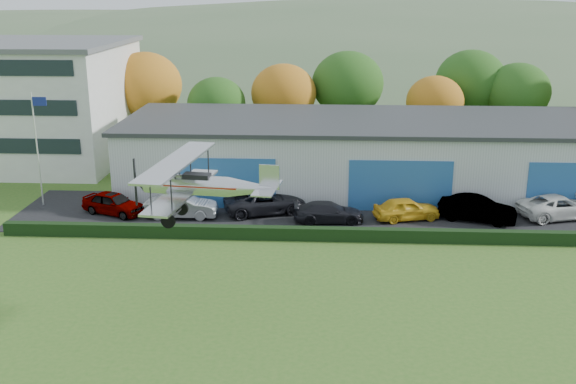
{
  "coord_description": "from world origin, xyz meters",
  "views": [
    {
      "loc": [
        -0.37,
        -21.86,
        14.68
      ],
      "look_at": [
        -2.06,
        10.61,
        4.75
      ],
      "focal_mm": 41.59,
      "sensor_mm": 36.0,
      "label": 1
    }
  ],
  "objects_px": {
    "office_block": "(8,101)",
    "car_3": "(329,212)",
    "car_1": "(181,206)",
    "car_2": "(265,202)",
    "flagpole": "(38,139)",
    "car_4": "(407,209)",
    "car_0": "(114,203)",
    "car_5": "(477,209)",
    "biplane": "(199,183)",
    "car_6": "(560,207)",
    "hangar": "(392,153)"
  },
  "relations": [
    {
      "from": "office_block",
      "to": "car_1",
      "type": "distance_m",
      "value": 24.17
    },
    {
      "from": "flagpole",
      "to": "car_1",
      "type": "height_order",
      "value": "flagpole"
    },
    {
      "from": "car_5",
      "to": "biplane",
      "type": "relative_size",
      "value": 0.63
    },
    {
      "from": "flagpole",
      "to": "car_0",
      "type": "distance_m",
      "value": 7.0
    },
    {
      "from": "car_0",
      "to": "car_2",
      "type": "xyz_separation_m",
      "value": [
        10.23,
        0.74,
        0.02
      ]
    },
    {
      "from": "car_6",
      "to": "car_0",
      "type": "bearing_deg",
      "value": 75.67
    },
    {
      "from": "hangar",
      "to": "car_0",
      "type": "xyz_separation_m",
      "value": [
        -19.38,
        -7.68,
        -1.85
      ]
    },
    {
      "from": "car_2",
      "to": "car_5",
      "type": "distance_m",
      "value": 14.04
    },
    {
      "from": "car_3",
      "to": "biplane",
      "type": "xyz_separation_m",
      "value": [
        -6.1,
        -12.35,
        5.45
      ]
    },
    {
      "from": "flagpole",
      "to": "car_4",
      "type": "bearing_deg",
      "value": -4.14
    },
    {
      "from": "car_3",
      "to": "hangar",
      "type": "bearing_deg",
      "value": -34.34
    },
    {
      "from": "car_2",
      "to": "office_block",
      "type": "bearing_deg",
      "value": 40.75
    },
    {
      "from": "car_4",
      "to": "biplane",
      "type": "relative_size",
      "value": 0.55
    },
    {
      "from": "car_5",
      "to": "car_6",
      "type": "xyz_separation_m",
      "value": [
        5.63,
        0.97,
        -0.05
      ]
    },
    {
      "from": "hangar",
      "to": "car_1",
      "type": "bearing_deg",
      "value": -151.05
    },
    {
      "from": "car_0",
      "to": "biplane",
      "type": "relative_size",
      "value": 0.56
    },
    {
      "from": "car_1",
      "to": "car_3",
      "type": "distance_m",
      "value": 9.82
    },
    {
      "from": "car_1",
      "to": "car_5",
      "type": "bearing_deg",
      "value": -90.58
    },
    {
      "from": "car_3",
      "to": "car_4",
      "type": "height_order",
      "value": "car_4"
    },
    {
      "from": "car_3",
      "to": "car_5",
      "type": "relative_size",
      "value": 0.92
    },
    {
      "from": "hangar",
      "to": "car_2",
      "type": "relative_size",
      "value": 7.3
    },
    {
      "from": "car_3",
      "to": "car_5",
      "type": "bearing_deg",
      "value": -90.71
    },
    {
      "from": "hangar",
      "to": "car_5",
      "type": "xyz_separation_m",
      "value": [
        4.86,
        -7.86,
        -1.79
      ]
    },
    {
      "from": "car_3",
      "to": "car_4",
      "type": "distance_m",
      "value": 5.19
    },
    {
      "from": "car_4",
      "to": "car_0",
      "type": "bearing_deg",
      "value": 75.02
    },
    {
      "from": "office_block",
      "to": "car_2",
      "type": "xyz_separation_m",
      "value": [
        23.85,
        -13.96,
        -4.39
      ]
    },
    {
      "from": "car_1",
      "to": "car_4",
      "type": "bearing_deg",
      "value": -90.13
    },
    {
      "from": "car_3",
      "to": "car_6",
      "type": "distance_m",
      "value": 15.44
    },
    {
      "from": "office_block",
      "to": "car_3",
      "type": "distance_m",
      "value": 32.46
    },
    {
      "from": "biplane",
      "to": "car_2",
      "type": "bearing_deg",
      "value": 89.89
    },
    {
      "from": "car_4",
      "to": "car_5",
      "type": "relative_size",
      "value": 0.87
    },
    {
      "from": "hangar",
      "to": "car_6",
      "type": "distance_m",
      "value": 12.69
    },
    {
      "from": "car_2",
      "to": "car_6",
      "type": "height_order",
      "value": "car_2"
    },
    {
      "from": "car_1",
      "to": "car_5",
      "type": "distance_m",
      "value": 19.53
    },
    {
      "from": "car_5",
      "to": "flagpole",
      "type": "bearing_deg",
      "value": 105.44
    },
    {
      "from": "car_4",
      "to": "car_5",
      "type": "distance_m",
      "value": 4.58
    },
    {
      "from": "car_1",
      "to": "car_4",
      "type": "height_order",
      "value": "car_1"
    },
    {
      "from": "car_4",
      "to": "car_6",
      "type": "height_order",
      "value": "car_6"
    },
    {
      "from": "car_4",
      "to": "office_block",
      "type": "bearing_deg",
      "value": 51.36
    },
    {
      "from": "car_2",
      "to": "car_6",
      "type": "distance_m",
      "value": 19.64
    },
    {
      "from": "flagpole",
      "to": "car_2",
      "type": "xyz_separation_m",
      "value": [
        15.74,
        -0.96,
        -3.96
      ]
    },
    {
      "from": "car_1",
      "to": "biplane",
      "type": "bearing_deg",
      "value": -165.13
    },
    {
      "from": "flagpole",
      "to": "car_1",
      "type": "relative_size",
      "value": 1.67
    },
    {
      "from": "office_block",
      "to": "biplane",
      "type": "distance_m",
      "value": 35.57
    },
    {
      "from": "car_0",
      "to": "biplane",
      "type": "height_order",
      "value": "biplane"
    },
    {
      "from": "flagpole",
      "to": "biplane",
      "type": "xyz_separation_m",
      "value": [
        13.93,
        -14.9,
        1.38
      ]
    },
    {
      "from": "car_4",
      "to": "car_6",
      "type": "relative_size",
      "value": 0.79
    },
    {
      "from": "hangar",
      "to": "office_block",
      "type": "bearing_deg",
      "value": 167.99
    },
    {
      "from": "flagpole",
      "to": "biplane",
      "type": "bearing_deg",
      "value": -46.94
    },
    {
      "from": "car_1",
      "to": "car_2",
      "type": "relative_size",
      "value": 0.86
    }
  ]
}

